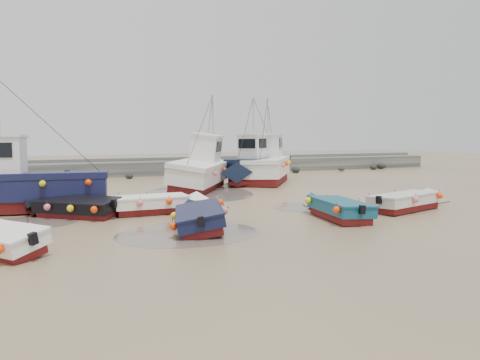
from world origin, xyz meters
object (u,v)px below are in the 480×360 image
Objects in this scene: dinghy_1 at (201,214)px; person at (68,207)px; dinghy_3 at (409,199)px; cabin_boat_2 at (256,165)px; dinghy_5 at (158,201)px; dinghy_4 at (70,205)px; cabin_boat_0 at (10,185)px; cabin_boat_1 at (200,169)px; cabin_boat_3 at (269,164)px; dinghy_2 at (336,206)px.

person is (-4.83, 7.26, -0.54)m from dinghy_1.
cabin_boat_2 is at bearing 172.42° from dinghy_3.
cabin_boat_2 is (-2.27, 13.63, 0.82)m from dinghy_3.
dinghy_3 is at bearing 150.95° from cabin_boat_2.
dinghy_5 is 13.69m from cabin_boat_2.
dinghy_5 is 0.70× the size of cabin_boat_2.
cabin_boat_2 is at bearing 136.22° from dinghy_5.
dinghy_4 is 16.23m from cabin_boat_2.
cabin_boat_0 is (-2.56, 2.17, 0.77)m from dinghy_4.
cabin_boat_1 is 5.10m from cabin_boat_2.
dinghy_1 and dinghy_4 have the same top height.
dinghy_1 is 0.76× the size of cabin_boat_2.
dinghy_4 is 0.91× the size of dinghy_5.
cabin_boat_3 reaches higher than dinghy_4.
dinghy_4 is (-10.90, 4.64, -0.00)m from dinghy_2.
cabin_boat_2 reaches higher than dinghy_2.
dinghy_5 is at bearing 98.71° from cabin_boat_2.
dinghy_1 is 10.63m from dinghy_3.
cabin_boat_0 is 5.61× the size of person.
cabin_boat_1 is at bearing 71.62° from cabin_boat_2.
cabin_boat_0 reaches higher than dinghy_3.
cabin_boat_2 is (13.15, 9.47, 0.82)m from dinghy_4.
cabin_boat_1 is at bearing 150.47° from dinghy_5.
dinghy_1 is 0.99× the size of dinghy_3.
dinghy_1 is 8.73m from person.
dinghy_1 is 1.20× the size of dinghy_4.
dinghy_2 is 0.61× the size of cabin_boat_1.
dinghy_3 and dinghy_5 have the same top height.
dinghy_1 is 16.91m from cabin_boat_3.
cabin_boat_0 and cabin_boat_3 have the same top height.
dinghy_5 is at bearing -106.09° from cabin_boat_0.
dinghy_5 is at bearing -124.30° from dinghy_3.
dinghy_1 is at bearing -176.83° from dinghy_2.
cabin_boat_2 is at bearing -141.58° from cabin_boat_3.
cabin_boat_1 is at bearing 87.57° from dinghy_1.
dinghy_2 is 13.26m from person.
cabin_boat_3 is at bearing 167.81° from dinghy_3.
cabin_boat_0 is 1.14× the size of cabin_boat_1.
dinghy_2 is 1.12× the size of dinghy_4.
dinghy_5 is at bearing 155.06° from dinghy_2.
dinghy_4 is 2.69× the size of person.
cabin_boat_3 is (16.82, 7.38, 0.05)m from cabin_boat_0.
dinghy_3 is at bearing 11.42° from dinghy_2.
dinghy_4 is 0.61× the size of cabin_boat_3.
cabin_boat_3 is at bearing 133.22° from dinghy_5.
cabin_boat_0 reaches higher than person.
dinghy_5 is 5.20m from person.
person is at bearing 38.23° from dinghy_4.
dinghy_4 is at bearing -111.98° from cabin_boat_3.
cabin_boat_3 is (14.26, 9.55, 0.82)m from dinghy_4.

